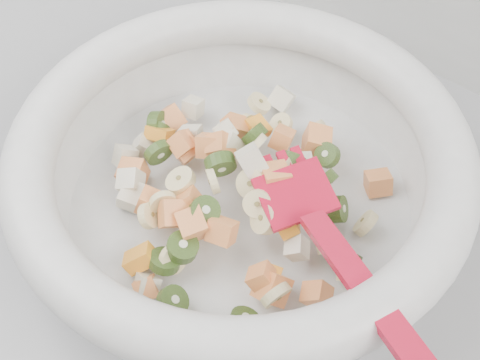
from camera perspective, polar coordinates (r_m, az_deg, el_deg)
The scene contains 2 objects.
counter at distance 1.04m, azimuth -4.68°, elevation -14.52°, with size 2.00×0.60×0.90m, color gray.
mixing_bowl at distance 0.57m, azimuth -0.00°, elevation 0.71°, with size 0.44×0.39×0.12m.
Camera 1 is at (0.34, 1.16, 1.39)m, focal length 50.00 mm.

